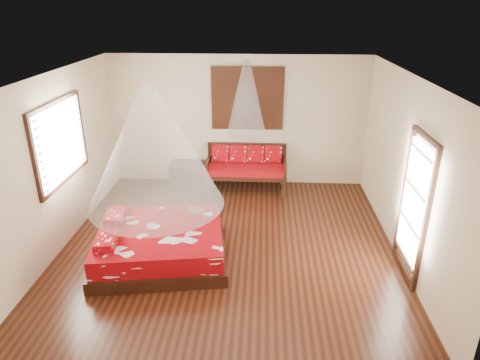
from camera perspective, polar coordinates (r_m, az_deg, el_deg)
name	(u,v)px	position (r m, az deg, el deg)	size (l,w,h in m)	color
room	(228,167)	(6.68, -1.66, 1.71)	(5.54, 5.54, 2.84)	black
bed	(160,244)	(6.96, -10.65, -8.33)	(2.26, 2.10, 0.63)	black
daybed	(246,166)	(9.20, 0.86, 1.92)	(1.71, 0.76, 0.94)	black
storage_chest	(187,174)	(9.50, -7.03, 0.76)	(0.76, 0.56, 0.52)	black
shutter_panel	(247,99)	(9.13, 1.00, 10.80)	(1.52, 0.06, 1.32)	black
window_left	(61,142)	(7.48, -22.78, 4.69)	(0.10, 1.74, 1.34)	black
glazed_door	(414,208)	(6.61, 22.14, -3.45)	(0.08, 1.02, 2.16)	black
wine_tray	(195,208)	(7.30, -5.96, -3.72)	(0.27, 0.27, 0.22)	brown
mosquito_net_main	(153,148)	(6.29, -11.55, 4.25)	(2.03, 2.03, 1.80)	white
mosquito_net_daybed	(247,99)	(8.65, 0.88, 10.80)	(0.82, 0.82, 1.50)	white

